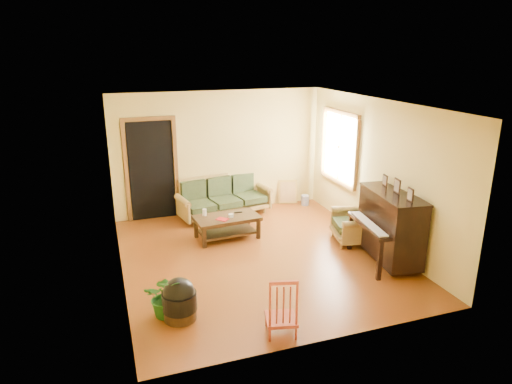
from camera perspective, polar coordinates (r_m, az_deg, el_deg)
name	(u,v)px	position (r m, az deg, el deg)	size (l,w,h in m)	color
floor	(258,256)	(7.93, 0.29, -8.04)	(5.00, 5.00, 0.00)	#59270B
doorway	(152,171)	(9.58, -12.93, 2.60)	(1.08, 0.16, 2.05)	black
window	(340,147)	(9.46, 10.43, 5.53)	(0.12, 1.36, 1.46)	white
sofa	(225,197)	(9.68, -3.95, -0.59)	(1.95, 0.82, 0.84)	olive
coffee_table	(227,227)	(8.59, -3.64, -4.40)	(1.19, 0.65, 0.43)	black
armchair	(353,220)	(8.55, 12.05, -3.48)	(0.79, 0.83, 0.83)	olive
piano	(391,228)	(7.85, 16.46, -4.30)	(0.80, 1.36, 1.20)	black
footstool	(180,304)	(6.24, -9.52, -13.63)	(0.46, 0.46, 0.44)	black
red_chair	(281,304)	(5.80, 3.19, -13.85)	(0.38, 0.41, 0.81)	maroon
leaning_frame	(288,191)	(10.45, 3.98, 0.06)	(0.43, 0.10, 0.58)	#B6953C
ceramic_crock	(305,200)	(10.45, 6.15, -1.02)	(0.18, 0.18, 0.23)	#374DA7
potted_plant	(166,296)	(6.30, -11.19, -12.61)	(0.53, 0.46, 0.59)	#195117
book	(220,221)	(8.29, -4.52, -3.61)	(0.15, 0.21, 0.02)	#A61618
candle	(205,212)	(8.57, -6.45, -2.54)	(0.08, 0.08, 0.13)	white
glass_jar	(231,216)	(8.46, -3.16, -2.96)	(0.09, 0.09, 0.06)	silver
remote	(238,212)	(8.70, -2.24, -2.53)	(0.15, 0.04, 0.02)	black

